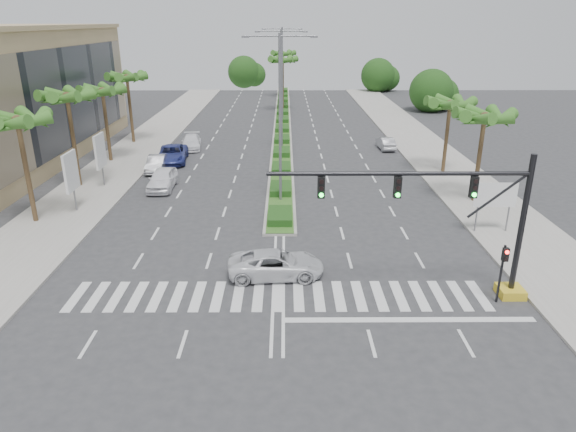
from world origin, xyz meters
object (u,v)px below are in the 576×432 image
car_parked_a (162,179)px  car_parked_c (172,154)px  car_parked_d (191,142)px  car_crossing (276,264)px  car_parked_b (157,164)px  car_right (386,143)px

car_parked_a → car_parked_c: 8.37m
car_parked_d → car_crossing: size_ratio=0.95×
car_parked_d → car_parked_a: bearing=-96.9°
car_parked_d → car_parked_b: bearing=-107.8°
car_parked_c → car_right: size_ratio=1.47×
car_parked_a → car_right: 24.63m
car_crossing → car_parked_b: bearing=25.0°
car_parked_b → car_parked_c: 3.19m
car_parked_d → car_parked_c: bearing=-105.8°
car_parked_c → car_crossing: size_ratio=1.13×
car_parked_b → car_parked_c: bearing=73.0°
car_parked_b → car_parked_d: size_ratio=0.88×
car_parked_b → car_right: bearing=17.9°
car_parked_a → car_parked_c: (-0.91, 8.32, -0.02)m
car_parked_a → car_crossing: bearing=-59.0°
car_crossing → car_right: (11.13, 28.84, -0.06)m
car_parked_a → car_right: (20.55, 13.58, -0.17)m
car_parked_a → car_parked_d: size_ratio=0.99×
car_right → car_parked_d: bearing=-4.9°
car_parked_d → car_right: (20.61, -0.38, -0.06)m
car_parked_c → car_crossing: 25.74m
car_parked_c → car_parked_d: (0.85, 5.63, -0.10)m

